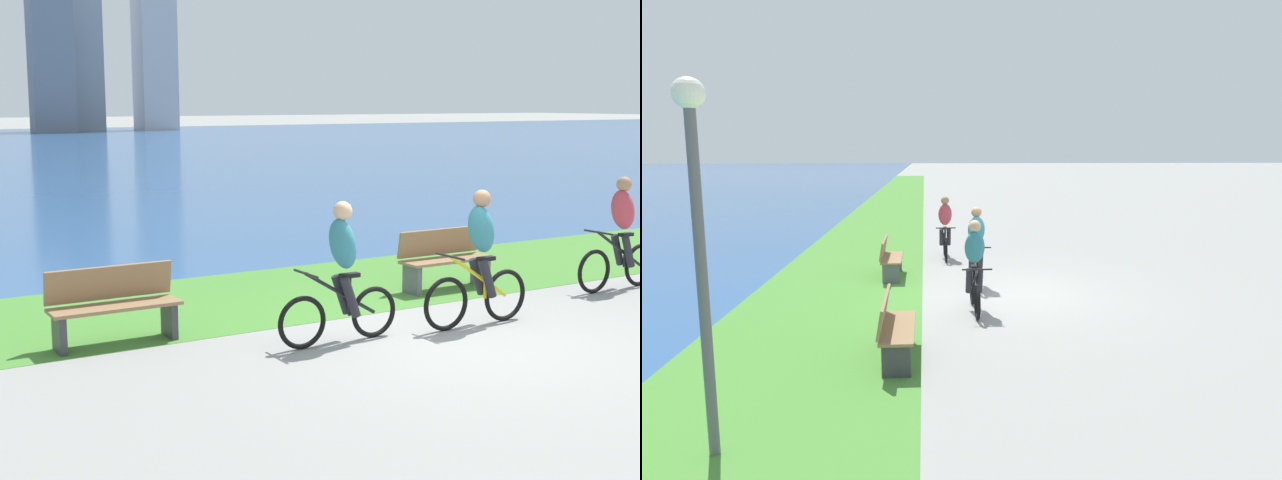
% 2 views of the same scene
% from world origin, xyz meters
% --- Properties ---
extents(ground_plane, '(300.00, 300.00, 0.00)m').
position_xyz_m(ground_plane, '(0.00, 0.00, 0.00)').
color(ground_plane, gray).
extents(grass_strip_bayside, '(120.00, 3.47, 0.01)m').
position_xyz_m(grass_strip_bayside, '(0.00, 3.35, 0.00)').
color(grass_strip_bayside, '#478433').
rests_on(grass_strip_bayside, ground).
extents(cyclist_lead, '(1.60, 0.52, 1.66)m').
position_xyz_m(cyclist_lead, '(-1.25, 0.67, 0.83)').
color(cyclist_lead, black).
rests_on(cyclist_lead, ground).
extents(cyclist_trailing, '(1.63, 0.52, 1.71)m').
position_xyz_m(cyclist_trailing, '(0.64, 0.46, 0.84)').
color(cyclist_trailing, black).
rests_on(cyclist_trailing, ground).
extents(cyclist_distant_rear, '(1.65, 0.52, 1.69)m').
position_xyz_m(cyclist_distant_rear, '(3.87, 1.01, 0.84)').
color(cyclist_distant_rear, black).
rests_on(cyclist_distant_rear, ground).
extents(bench_near_path, '(1.50, 0.47, 0.90)m').
position_xyz_m(bench_near_path, '(-3.53, 1.99, 0.45)').
color(bench_near_path, olive).
rests_on(bench_near_path, ground).
extents(bench_far_along_path, '(1.50, 0.47, 0.90)m').
position_xyz_m(bench_far_along_path, '(1.66, 2.37, 0.45)').
color(bench_far_along_path, olive).
rests_on(bench_far_along_path, ground).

